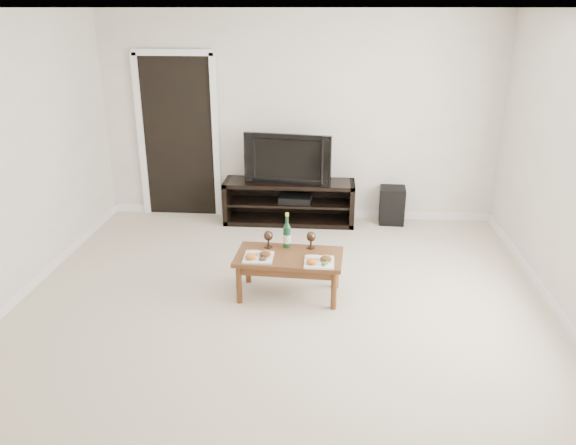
# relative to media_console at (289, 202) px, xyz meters

# --- Properties ---
(floor) EXTENTS (5.50, 5.50, 0.00)m
(floor) POSITION_rel_media_console_xyz_m (0.10, -2.50, -0.28)
(floor) COLOR beige
(floor) RESTS_ON ground
(back_wall) EXTENTS (5.00, 0.04, 2.60)m
(back_wall) POSITION_rel_media_console_xyz_m (0.10, 0.27, 1.02)
(back_wall) COLOR silver
(back_wall) RESTS_ON ground
(ceiling) EXTENTS (5.00, 5.50, 0.04)m
(ceiling) POSITION_rel_media_console_xyz_m (0.10, -2.50, 2.35)
(ceiling) COLOR white
(ceiling) RESTS_ON back_wall
(doorway) EXTENTS (0.90, 0.02, 2.05)m
(doorway) POSITION_rel_media_console_xyz_m (-1.45, 0.24, 0.75)
(doorway) COLOR black
(doorway) RESTS_ON ground
(media_console) EXTENTS (1.65, 0.45, 0.55)m
(media_console) POSITION_rel_media_console_xyz_m (0.00, 0.00, 0.00)
(media_console) COLOR black
(media_console) RESTS_ON ground
(television) EXTENTS (1.10, 0.30, 0.63)m
(television) POSITION_rel_media_console_xyz_m (0.00, 0.00, 0.59)
(television) COLOR black
(television) RESTS_ON media_console
(av_receiver) EXTENTS (0.42, 0.32, 0.08)m
(av_receiver) POSITION_rel_media_console_xyz_m (0.08, -0.01, 0.05)
(av_receiver) COLOR black
(av_receiver) RESTS_ON media_console
(subwoofer) EXTENTS (0.33, 0.33, 0.47)m
(subwoofer) POSITION_rel_media_console_xyz_m (1.31, 0.10, -0.04)
(subwoofer) COLOR black
(subwoofer) RESTS_ON ground
(coffee_table) EXTENTS (1.03, 0.60, 0.42)m
(coffee_table) POSITION_rel_media_console_xyz_m (0.15, -1.96, -0.07)
(coffee_table) COLOR brown
(coffee_table) RESTS_ON ground
(plate_left) EXTENTS (0.27, 0.27, 0.07)m
(plate_left) POSITION_rel_media_console_xyz_m (-0.13, -2.06, 0.18)
(plate_left) COLOR white
(plate_left) RESTS_ON coffee_table
(plate_right) EXTENTS (0.27, 0.27, 0.07)m
(plate_right) POSITION_rel_media_console_xyz_m (0.44, -2.12, 0.18)
(plate_right) COLOR white
(plate_right) RESTS_ON coffee_table
(wine_bottle) EXTENTS (0.07, 0.07, 0.35)m
(wine_bottle) POSITION_rel_media_console_xyz_m (0.11, -1.77, 0.32)
(wine_bottle) COLOR #0F3A22
(wine_bottle) RESTS_ON coffee_table
(goblet_left) EXTENTS (0.09, 0.09, 0.17)m
(goblet_left) POSITION_rel_media_console_xyz_m (-0.07, -1.79, 0.23)
(goblet_left) COLOR #36281D
(goblet_left) RESTS_ON coffee_table
(goblet_right) EXTENTS (0.09, 0.09, 0.17)m
(goblet_right) POSITION_rel_media_console_xyz_m (0.35, -1.78, 0.23)
(goblet_right) COLOR #36281D
(goblet_right) RESTS_ON coffee_table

